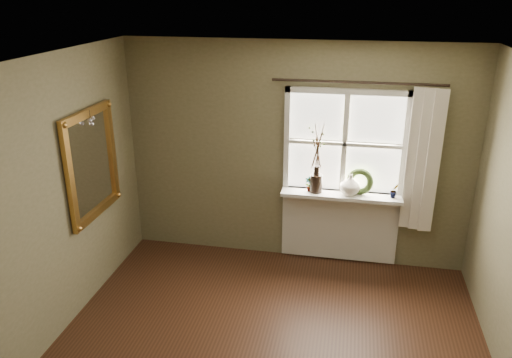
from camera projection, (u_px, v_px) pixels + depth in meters
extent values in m
plane|color=silver|center=(259.00, 74.00, 3.23)|extent=(4.50, 4.50, 0.00)
cube|color=#6A6445|center=(296.00, 154.00, 5.80)|extent=(4.00, 0.10, 2.60)
cube|color=#6A6445|center=(13.00, 226.00, 4.07)|extent=(0.10, 4.50, 2.60)
cube|color=silver|center=(341.00, 193.00, 5.78)|extent=(1.36, 0.06, 0.06)
cube|color=silver|center=(348.00, 91.00, 5.35)|extent=(1.36, 0.06, 0.06)
cube|color=silver|center=(287.00, 141.00, 5.68)|extent=(0.06, 0.06, 1.24)
cube|color=silver|center=(405.00, 147.00, 5.45)|extent=(0.06, 0.06, 1.24)
cube|color=silver|center=(344.00, 144.00, 5.57)|extent=(1.24, 0.05, 0.04)
cube|color=silver|center=(344.00, 144.00, 5.57)|extent=(0.04, 0.05, 1.12)
cube|color=white|center=(317.00, 116.00, 5.54)|extent=(0.59, 0.01, 0.53)
cube|color=white|center=(377.00, 119.00, 5.42)|extent=(0.59, 0.01, 0.53)
cube|color=white|center=(314.00, 166.00, 5.75)|extent=(0.59, 0.01, 0.53)
cube|color=white|center=(372.00, 170.00, 5.64)|extent=(0.59, 0.01, 0.53)
cube|color=silver|center=(341.00, 195.00, 5.68)|extent=(1.36, 0.26, 0.04)
cube|color=silver|center=(339.00, 226.00, 5.95)|extent=(1.36, 0.04, 0.88)
cylinder|color=black|center=(316.00, 183.00, 5.69)|extent=(0.18, 0.18, 0.21)
imported|color=silver|center=(350.00, 184.00, 5.62)|extent=(0.30, 0.30, 0.24)
torus|color=#364B21|center=(360.00, 184.00, 5.64)|extent=(0.32, 0.18, 0.31)
imported|color=#364B21|center=(309.00, 184.00, 5.71)|extent=(0.09, 0.07, 0.18)
imported|color=#364B21|center=(394.00, 191.00, 5.54)|extent=(0.11, 0.11, 0.17)
cube|color=beige|center=(422.00, 161.00, 5.37)|extent=(0.36, 0.12, 1.59)
cylinder|color=black|center=(358.00, 82.00, 5.25)|extent=(1.84, 0.03, 0.03)
cube|color=white|center=(91.00, 164.00, 5.09)|extent=(0.02, 0.78, 0.96)
cube|color=#AD7933|center=(86.00, 114.00, 4.90)|extent=(0.05, 0.95, 0.08)
cube|color=#AD7933|center=(98.00, 210.00, 5.28)|extent=(0.05, 0.95, 0.08)
cube|color=#AD7933|center=(70.00, 179.00, 4.69)|extent=(0.05, 0.08, 0.96)
cube|color=#AD7933|center=(112.00, 151.00, 5.48)|extent=(0.05, 0.08, 0.96)
sphere|color=silver|center=(90.00, 121.00, 4.88)|extent=(0.04, 0.04, 0.04)
sphere|color=silver|center=(92.00, 124.00, 4.93)|extent=(0.04, 0.04, 0.04)
sphere|color=silver|center=(93.00, 118.00, 4.94)|extent=(0.04, 0.04, 0.04)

